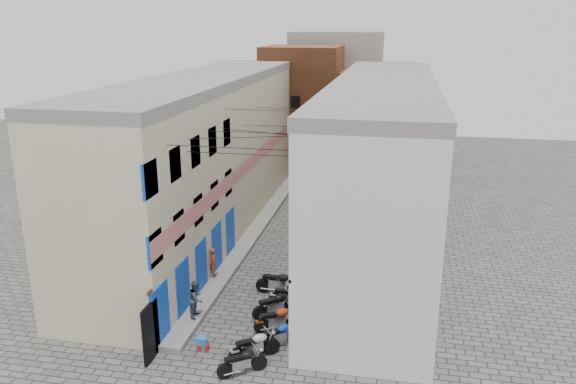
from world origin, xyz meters
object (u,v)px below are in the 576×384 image
Objects in this scene: motorcycle_b at (254,345)px; person_a at (214,263)px; motorcycle_d at (278,318)px; water_jug_far at (200,343)px; water_jug_near at (204,344)px; motorcycle_a at (242,361)px; motorcycle_e at (276,304)px; motorcycle_g at (279,282)px; motorcycle_c at (279,334)px; motorcycle_f at (289,295)px; red_crate at (203,347)px; person_b at (197,299)px.

person_a is at bearing 173.19° from motorcycle_b.
motorcycle_b is 1.41× the size of person_a.
motorcycle_d is 3.80× the size of water_jug_far.
water_jug_far is (-0.14, 0.00, 0.00)m from water_jug_near.
motorcycle_a is 2.32m from water_jug_far.
motorcycle_e is at bearing -141.79° from person_a.
person_a reaches higher than motorcycle_e.
motorcycle_a is 0.94× the size of motorcycle_d.
motorcycle_g is at bearing 146.05° from motorcycle_a.
motorcycle_c is 3.18m from motorcycle_f.
water_jug_near reaches higher than red_crate.
motorcycle_d is 1.26× the size of person_b.
motorcycle_a is 5.17m from motorcycle_f.
motorcycle_f is at bearing 57.42° from red_crate.
motorcycle_f is at bearing 147.62° from motorcycle_d.
motorcycle_b is at bearing -6.98° from motorcycle_f.
motorcycle_a is 3.14m from motorcycle_d.
motorcycle_b is 0.95× the size of motorcycle_g.
motorcycle_e is (0.09, 3.15, 0.02)m from motorcycle_b.
person_a is at bearing 104.75° from water_jug_near.
motorcycle_c is at bearing 15.32° from water_jug_far.
motorcycle_b is at bearing -124.33° from person_b.
person_a is at bearing 103.43° from water_jug_far.
water_jug_near is 1.22× the size of red_crate.
person_b is 2.32m from water_jug_near.
motorcycle_e reaches higher than water_jug_near.
motorcycle_c is 4.31m from motorcycle_g.
water_jug_far is at bearing -18.85° from motorcycle_g.
motorcycle_f is 4.76m from water_jug_far.
motorcycle_c reaches higher than water_jug_far.
water_jug_near is (-2.75, -0.79, -0.28)m from motorcycle_c.
motorcycle_c is 4.39× the size of red_crate.
motorcycle_a is 1.00× the size of motorcycle_f.
motorcycle_b is 3.71m from person_b.
motorcycle_a is at bearing -48.11° from motorcycle_b.
motorcycle_f reaches higher than water_jug_far.
person_b reaches higher than motorcycle_g.
motorcycle_c is 1.18× the size of person_b.
motorcycle_f is (0.39, 0.99, -0.08)m from motorcycle_e.
motorcycle_a and motorcycle_c have the same top height.
motorcycle_a is 2.25m from red_crate.
person_b is (-3.40, 0.05, 0.46)m from motorcycle_d.
person_a is (-3.33, 6.81, 0.44)m from motorcycle_a.
motorcycle_b is 1.03× the size of motorcycle_d.
person_a is at bearing 178.78° from motorcycle_c.
person_a is (-3.60, 2.68, 0.36)m from motorcycle_e.
person_b reaches higher than motorcycle_c.
motorcycle_e is (-0.32, 1.06, 0.04)m from motorcycle_d.
motorcycle_e is 3.69m from red_crate.
motorcycle_e is 1.46× the size of person_a.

